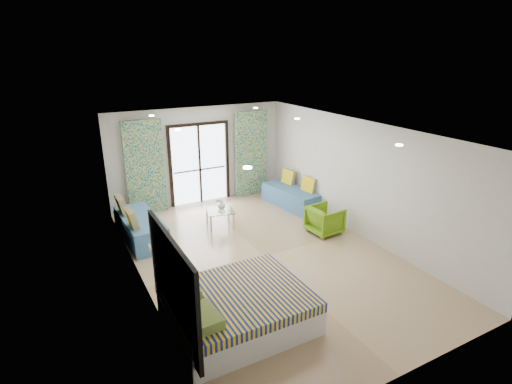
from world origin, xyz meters
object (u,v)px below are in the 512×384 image
daybed_right (292,196)px  armchair (325,219)px  bed (237,309)px  coffee_table (220,212)px  daybed_left (140,227)px

daybed_right → armchair: 1.88m
bed → armchair: 3.93m
daybed_right → bed: bearing=-140.0°
bed → daybed_right: bearing=47.7°
coffee_table → daybed_right: bearing=7.8°
bed → daybed_right: 5.34m
daybed_left → coffee_table: (1.92, -0.19, 0.08)m
bed → coffee_table: coffee_table is taller
bed → coffee_table: bearing=70.6°
daybed_right → coffee_table: (-2.32, -0.32, 0.10)m
coffee_table → daybed_left: bearing=174.2°
bed → coffee_table: 3.85m
daybed_left → armchair: size_ratio=2.74×
daybed_right → armchair: bearing=-106.0°
daybed_left → coffee_table: size_ratio=2.63×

